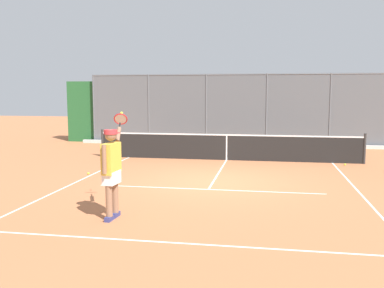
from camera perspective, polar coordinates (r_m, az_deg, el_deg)
ground_plane at (r=11.97m, az=2.79°, el=-5.12°), size 60.00×60.00×0.00m
court_line_markings at (r=10.83m, az=2.00°, el=-6.39°), size 7.58×8.93×0.01m
fence_backdrop at (r=20.80m, az=5.99°, el=4.15°), size 17.09×1.37×3.35m
tennis_net at (r=15.82m, az=4.63°, el=-0.38°), size 9.74×0.09×1.07m
tennis_player at (r=8.54m, az=-10.66°, el=-2.88°), size 0.41×1.46×2.07m
tennis_ball_by_sideline at (r=15.60m, az=19.70°, el=-2.58°), size 0.07×0.07×0.07m
tennis_ball_near_net at (r=13.48m, az=-13.63°, el=-3.81°), size 0.07×0.07×0.07m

